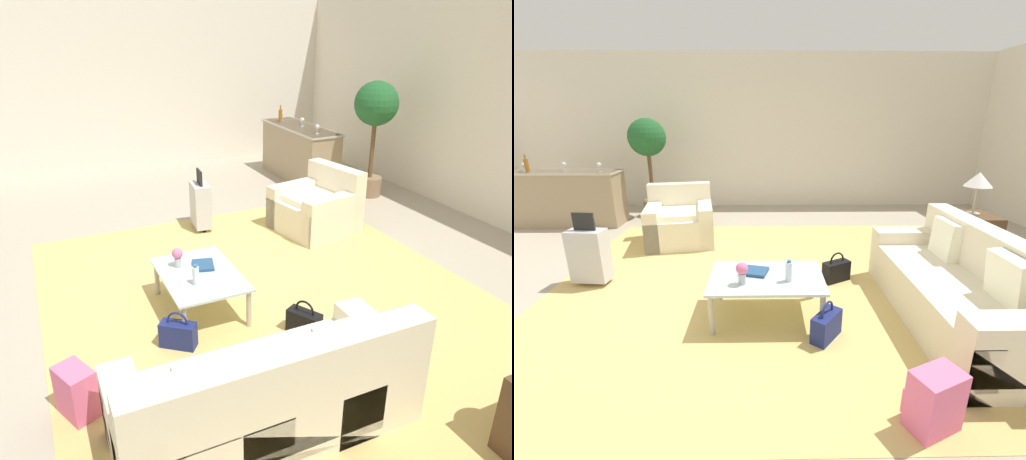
# 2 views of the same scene
# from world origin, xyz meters

# --- Properties ---
(ground_plane) EXTENTS (12.00, 12.00, 0.00)m
(ground_plane) POSITION_xyz_m (0.00, 0.00, 0.00)
(ground_plane) COLOR #A89E89
(wall_left) EXTENTS (0.12, 8.00, 3.10)m
(wall_left) POSITION_xyz_m (-5.06, 0.00, 1.55)
(wall_left) COLOR silver
(wall_left) RESTS_ON ground
(area_rug) EXTENTS (5.20, 4.40, 0.01)m
(area_rug) POSITION_xyz_m (0.60, 0.20, 0.00)
(area_rug) COLOR tan
(area_rug) RESTS_ON ground
(couch) EXTENTS (0.85, 2.12, 0.88)m
(couch) POSITION_xyz_m (2.19, -0.60, 0.30)
(couch) COLOR beige
(couch) RESTS_ON ground
(armchair) EXTENTS (1.11, 1.11, 0.86)m
(armchair) POSITION_xyz_m (-0.91, 1.67, 0.30)
(armchair) COLOR beige
(armchair) RESTS_ON ground
(coffee_table) EXTENTS (1.06, 0.73, 0.41)m
(coffee_table) POSITION_xyz_m (0.40, -0.50, 0.36)
(coffee_table) COLOR silver
(coffee_table) RESTS_ON ground
(water_bottle) EXTENTS (0.06, 0.06, 0.20)m
(water_bottle) POSITION_xyz_m (0.60, -0.60, 0.50)
(water_bottle) COLOR silver
(water_bottle) RESTS_ON coffee_table
(coffee_table_book) EXTENTS (0.30, 0.27, 0.03)m
(coffee_table_book) POSITION_xyz_m (0.28, -0.42, 0.43)
(coffee_table_book) COLOR navy
(coffee_table_book) RESTS_ON coffee_table
(flower_vase) EXTENTS (0.11, 0.11, 0.21)m
(flower_vase) POSITION_xyz_m (0.18, -0.65, 0.53)
(flower_vase) COLOR #B2B7BC
(flower_vase) RESTS_ON coffee_table
(bar_console) EXTENTS (1.87, 0.63, 0.96)m
(bar_console) POSITION_xyz_m (-3.10, 2.60, 0.50)
(bar_console) COLOR #937F60
(bar_console) RESTS_ON ground
(wine_glass_leftmost) EXTENTS (0.08, 0.08, 0.15)m
(wine_glass_leftmost) POSITION_xyz_m (-3.74, 2.56, 1.07)
(wine_glass_leftmost) COLOR silver
(wine_glass_leftmost) RESTS_ON bar_console
(wine_glass_left_of_centre) EXTENTS (0.08, 0.08, 0.15)m
(wine_glass_left_of_centre) POSITION_xyz_m (-3.10, 2.64, 1.07)
(wine_glass_left_of_centre) COLOR silver
(wine_glass_left_of_centre) RESTS_ON bar_console
(wine_glass_right_of_centre) EXTENTS (0.08, 0.08, 0.15)m
(wine_glass_right_of_centre) POSITION_xyz_m (-2.46, 2.56, 1.07)
(wine_glass_right_of_centre) COLOR silver
(wine_glass_right_of_centre) RESTS_ON bar_console
(wine_bottle_amber) EXTENTS (0.07, 0.07, 0.30)m
(wine_bottle_amber) POSITION_xyz_m (-3.64, 2.48, 1.08)
(wine_bottle_amber) COLOR brown
(wine_bottle_amber) RESTS_ON bar_console
(suitcase_silver) EXTENTS (0.42, 0.26, 0.85)m
(suitcase_silver) POSITION_xyz_m (-1.60, 0.20, 0.36)
(suitcase_silver) COLOR #B7B7BC
(suitcase_silver) RESTS_ON ground
(handbag_black) EXTENTS (0.35, 0.28, 0.36)m
(handbag_black) POSITION_xyz_m (1.22, 0.22, 0.13)
(handbag_black) COLOR black
(handbag_black) RESTS_ON ground
(handbag_navy) EXTENTS (0.31, 0.34, 0.36)m
(handbag_navy) POSITION_xyz_m (0.91, -0.89, 0.13)
(handbag_navy) COLOR navy
(handbag_navy) RESTS_ON ground
(backpack_pink) EXTENTS (0.35, 0.33, 0.40)m
(backpack_pink) POSITION_xyz_m (1.40, -1.79, 0.19)
(backpack_pink) COLOR pink
(backpack_pink) RESTS_ON ground
(potted_ficus) EXTENTS (0.69, 0.69, 1.85)m
(potted_ficus) POSITION_xyz_m (-1.80, 3.20, 1.33)
(potted_ficus) COLOR #84664C
(potted_ficus) RESTS_ON ground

